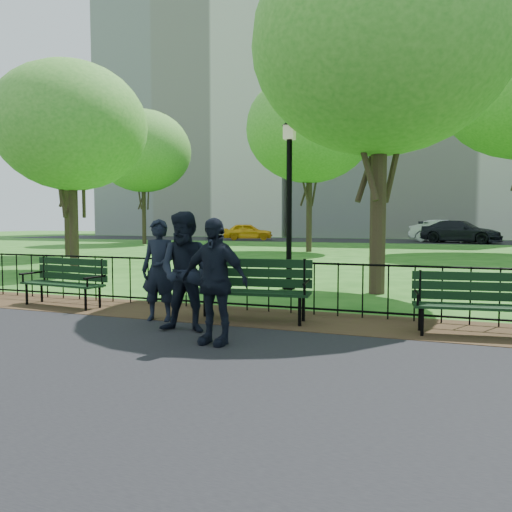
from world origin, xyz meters
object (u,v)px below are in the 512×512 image
(lamppost, at_px, (289,198))
(tree_near_w, at_px, (71,127))
(person_right, at_px, (214,281))
(park_bench_main, at_px, (233,279))
(tree_far_w, at_px, (143,151))
(sedan_silver, at_px, (446,231))
(tree_near_e, at_px, (381,44))
(park_bench_right_a, at_px, (476,297))
(sedan_dark, at_px, (461,232))
(tree_far_c, at_px, (310,128))
(tree_mid_w, at_px, (65,123))
(park_bench_left_a, at_px, (66,277))
(person_mid, at_px, (187,272))
(taxi, at_px, (248,232))
(person_left, at_px, (160,270))

(lamppost, relative_size, tree_near_w, 0.60)
(lamppost, height_order, person_right, lamppost)
(park_bench_main, xyz_separation_m, tree_far_w, (-16.08, 22.58, 5.69))
(tree_near_w, distance_m, sedan_silver, 29.47)
(tree_near_e, xyz_separation_m, person_right, (-1.44, -5.32, -4.50))
(park_bench_right_a, height_order, person_right, person_right)
(tree_far_w, relative_size, sedan_dark, 1.64)
(tree_far_c, distance_m, sedan_silver, 17.05)
(tree_mid_w, xyz_separation_m, tree_far_c, (9.15, 7.21, 0.42))
(park_bench_left_a, relative_size, tree_mid_w, 0.21)
(person_mid, bearing_deg, taxi, 101.70)
(tree_near_e, xyz_separation_m, taxi, (-13.66, 27.81, -4.61))
(tree_near_e, xyz_separation_m, person_mid, (-2.09, -4.83, -4.45))
(park_bench_left_a, relative_size, tree_far_c, 0.19)
(park_bench_main, relative_size, park_bench_right_a, 1.12)
(person_right, height_order, sedan_silver, sedan_silver)
(park_bench_main, relative_size, tree_mid_w, 0.23)
(park_bench_right_a, bearing_deg, park_bench_main, 176.53)
(tree_near_e, height_order, person_right, tree_near_e)
(person_mid, height_order, person_right, person_mid)
(park_bench_main, relative_size, tree_near_w, 0.30)
(park_bench_main, xyz_separation_m, person_mid, (-0.31, -0.97, 0.20))
(tree_mid_w, distance_m, tree_far_w, 12.48)
(tree_far_w, xyz_separation_m, person_left, (14.99, -22.97, -5.55))
(tree_far_w, bearing_deg, person_mid, -56.18)
(tree_far_w, relative_size, sedan_silver, 1.81)
(person_mid, relative_size, sedan_silver, 0.34)
(tree_mid_w, bearing_deg, sedan_silver, 53.90)
(tree_mid_w, distance_m, person_right, 18.29)
(person_mid, xyz_separation_m, sedan_dark, (4.88, 32.65, -0.04))
(park_bench_main, distance_m, lamppost, 4.16)
(person_mid, distance_m, person_right, 0.82)
(tree_far_w, height_order, taxi, tree_far_w)
(tree_near_w, xyz_separation_m, taxi, (-4.12, 26.09, -3.80))
(tree_far_c, xyz_separation_m, tree_far_w, (-12.86, 4.69, 0.07))
(park_bench_right_a, bearing_deg, tree_mid_w, 139.53)
(tree_near_w, distance_m, person_mid, 10.57)
(park_bench_right_a, distance_m, tree_far_w, 30.30)
(park_bench_main, bearing_deg, person_mid, -113.59)
(park_bench_main, bearing_deg, park_bench_left_a, 170.33)
(tree_near_e, distance_m, tree_far_w, 25.90)
(tree_near_w, relative_size, tree_mid_w, 0.77)
(tree_near_e, relative_size, tree_mid_w, 0.91)
(park_bench_right_a, relative_size, taxi, 0.42)
(park_bench_left_a, distance_m, tree_near_w, 7.95)
(tree_mid_w, bearing_deg, tree_near_e, -25.70)
(tree_near_w, height_order, tree_near_e, tree_near_e)
(park_bench_right_a, bearing_deg, lamppost, 128.46)
(tree_near_w, height_order, person_left, tree_near_w)
(lamppost, height_order, person_mid, lamppost)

